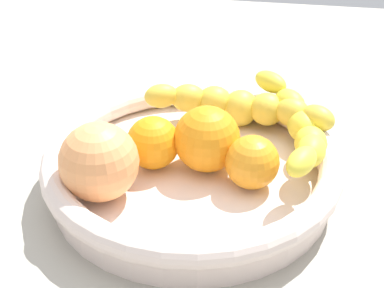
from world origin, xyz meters
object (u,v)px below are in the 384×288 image
orange_front (154,142)px  fruit_bowl (192,167)px  orange_mid_left (252,162)px  orange_mid_right (207,139)px  banana_draped_right (240,106)px  peach_blush (99,162)px  banana_draped_left (300,128)px

orange_front → fruit_bowl: bearing=87.0°
orange_mid_left → orange_mid_right: (-2.30, -4.76, 0.71)cm
orange_mid_left → fruit_bowl: bearing=-105.4°
banana_draped_right → peach_blush: (14.74, -11.74, 1.05)cm
banana_draped_left → orange_front: banana_draped_left is taller
fruit_bowl → banana_draped_right: (-9.08, 3.91, 2.56)cm
peach_blush → orange_front: bearing=146.9°
banana_draped_right → orange_mid_left: (10.78, 2.27, -0.07)cm
banana_draped_left → banana_draped_right: bearing=-123.9°
banana_draped_left → orange_mid_left: banana_draped_left is taller
banana_draped_left → banana_draped_right: (-4.49, -6.68, -0.48)cm
banana_draped_right → orange_front: (8.87, -7.91, -0.00)cm
fruit_bowl → peach_blush: (5.66, -7.83, 3.62)cm
fruit_bowl → peach_blush: bearing=-54.2°
banana_draped_left → orange_mid_left: bearing=-35.0°
banana_draped_left → orange_front: bearing=-73.3°
orange_front → peach_blush: 7.08cm
orange_mid_left → banana_draped_left: bearing=145.0°
orange_front → peach_blush: (5.86, -3.83, 1.05)cm
fruit_bowl → banana_draped_left: (-4.59, 10.59, 3.04)cm
banana_draped_right → orange_front: 11.89cm
fruit_bowl → orange_front: orange_front is taller
peach_blush → fruit_bowl: bearing=125.8°
banana_draped_left → orange_mid_right: size_ratio=3.03×
banana_draped_right → orange_mid_right: bearing=-16.3°
banana_draped_left → peach_blush: (10.24, -18.42, 0.58)cm
banana_draped_right → fruit_bowl: bearing=-23.3°
banana_draped_left → orange_mid_right: 9.99cm
orange_front → orange_mid_left: size_ratio=1.03×
fruit_bowl → orange_mid_left: 6.88cm
banana_draped_left → fruit_bowl: bearing=-66.6°
orange_front → peach_blush: size_ratio=0.72×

